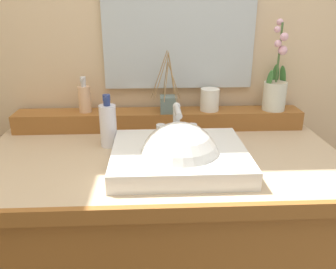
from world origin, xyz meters
TOP-DOWN VIEW (x-y plane):
  - wall_back at (0.00, 0.44)m, footprint 2.91×0.20m
  - vanity_cabinet at (0.00, -0.00)m, footprint 1.22×0.67m
  - back_ledge at (0.00, 0.26)m, footprint 1.15×0.11m
  - sink_basin at (0.05, -0.10)m, footprint 0.42×0.36m
  - potted_plant at (0.46, 0.25)m, footprint 0.10×0.11m
  - soap_dispenser at (-0.29, 0.26)m, footprint 0.05×0.05m
  - tumbler_cup at (0.20, 0.26)m, footprint 0.07×0.07m
  - reed_diffuser at (0.04, 0.24)m, footprint 0.11×0.11m
  - lotion_bottle at (-0.18, 0.08)m, footprint 0.06×0.06m
  - mirror at (0.08, 0.33)m, footprint 0.60×0.02m

SIDE VIEW (x-z plane):
  - vanity_cabinet at x=0.00m, z-range 0.00..0.90m
  - sink_basin at x=0.05m, z-range 0.78..1.06m
  - back_ledge at x=0.00m, z-range 0.90..0.97m
  - lotion_bottle at x=-0.18m, z-range 0.88..1.07m
  - reed_diffuser at x=0.04m, z-range 0.89..1.13m
  - tumbler_cup at x=0.20m, z-range 0.97..1.06m
  - soap_dispenser at x=-0.29m, z-range 0.96..1.10m
  - potted_plant at x=0.46m, z-range 0.88..1.24m
  - wall_back at x=0.00m, z-range 0.00..2.58m
  - mirror at x=0.08m, z-range 1.05..1.64m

